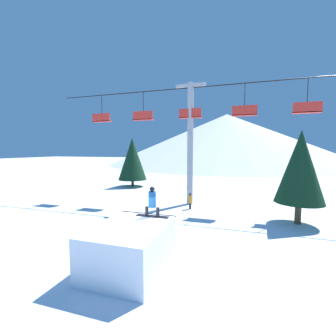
{
  "coord_description": "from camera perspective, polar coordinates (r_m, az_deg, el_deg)",
  "views": [
    {
      "loc": [
        3.99,
        -7.53,
        4.49
      ],
      "look_at": [
        0.15,
        4.59,
        3.45
      ],
      "focal_mm": 24.0,
      "sensor_mm": 36.0,
      "label": 1
    }
  ],
  "objects": [
    {
      "name": "ground_plane",
      "position": [
        9.63,
        -9.94,
        -23.2
      ],
      "size": [
        220.0,
        220.0,
        0.0
      ],
      "primitive_type": "plane",
      "color": "white"
    },
    {
      "name": "mountain_ridge",
      "position": [
        74.51,
        14.59,
        7.11
      ],
      "size": [
        73.02,
        73.02,
        15.65
      ],
      "color": "silver",
      "rests_on": "ground_plane"
    },
    {
      "name": "snow_ramp",
      "position": [
        9.11,
        -9.52,
        -19.13
      ],
      "size": [
        2.59,
        3.44,
        1.65
      ],
      "color": "white",
      "rests_on": "ground_plane"
    },
    {
      "name": "snowboarder",
      "position": [
        9.64,
        -4.03,
        -8.61
      ],
      "size": [
        1.43,
        0.32,
        1.29
      ],
      "color": "black",
      "rests_on": "snow_ramp"
    },
    {
      "name": "chairlift",
      "position": [
        18.46,
        5.67,
        8.96
      ],
      "size": [
        24.19,
        0.49,
        9.81
      ],
      "color": "#9E9EA3",
      "rests_on": "ground_plane"
    },
    {
      "name": "pine_tree_near",
      "position": [
        15.5,
        30.55,
        0.25
      ],
      "size": [
        2.76,
        2.76,
        5.67
      ],
      "color": "#4C3823",
      "rests_on": "ground_plane"
    },
    {
      "name": "pine_tree_far",
      "position": [
        27.57,
        -9.04,
        2.3
      ],
      "size": [
        3.42,
        3.42,
        5.9
      ],
      "color": "#4C3823",
      "rests_on": "ground_plane"
    },
    {
      "name": "distant_skier",
      "position": [
        17.22,
        5.66,
        -8.16
      ],
      "size": [
        0.24,
        0.24,
        1.23
      ],
      "color": "black",
      "rests_on": "ground_plane"
    }
  ]
}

